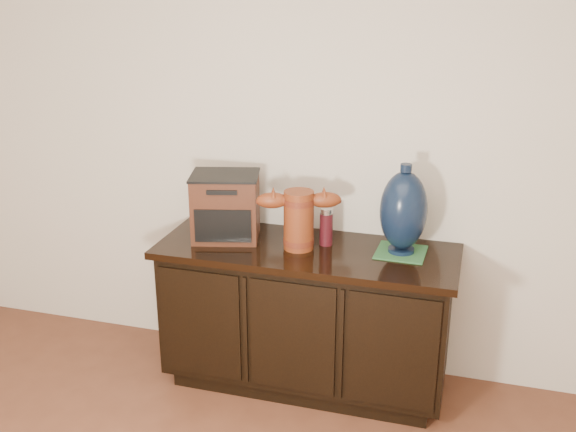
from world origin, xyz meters
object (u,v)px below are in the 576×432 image
(sideboard, at_px, (306,316))
(lamp_base, at_px, (403,211))
(spray_can, at_px, (326,227))
(terracotta_vessel, at_px, (299,217))
(tv_radio, at_px, (226,206))

(sideboard, bearing_deg, lamp_base, 8.57)
(spray_can, bearing_deg, terracotta_vessel, -144.27)
(sideboard, bearing_deg, tv_radio, 176.87)
(sideboard, relative_size, lamp_base, 3.39)
(sideboard, height_order, tv_radio, tv_radio)
(terracotta_vessel, xyz_separation_m, spray_can, (0.12, 0.08, -0.07))
(terracotta_vessel, relative_size, tv_radio, 1.05)
(tv_radio, relative_size, spray_can, 2.06)
(tv_radio, bearing_deg, terracotta_vessel, -19.63)
(terracotta_vessel, height_order, spray_can, terracotta_vessel)
(terracotta_vessel, bearing_deg, tv_radio, 156.64)
(sideboard, relative_size, terracotta_vessel, 3.59)
(lamp_base, bearing_deg, spray_can, 179.34)
(terracotta_vessel, height_order, tv_radio, tv_radio)
(tv_radio, xyz_separation_m, spray_can, (0.50, 0.05, -0.07))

